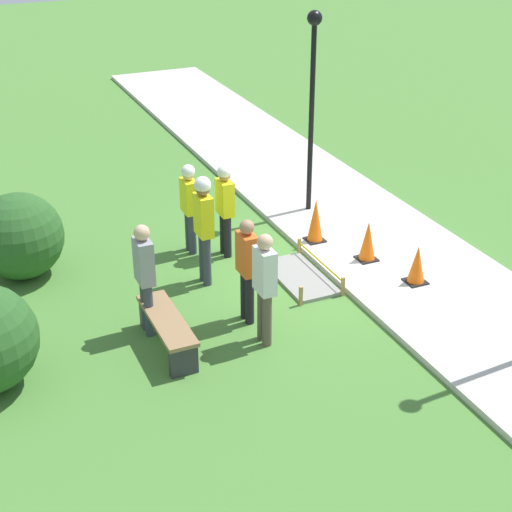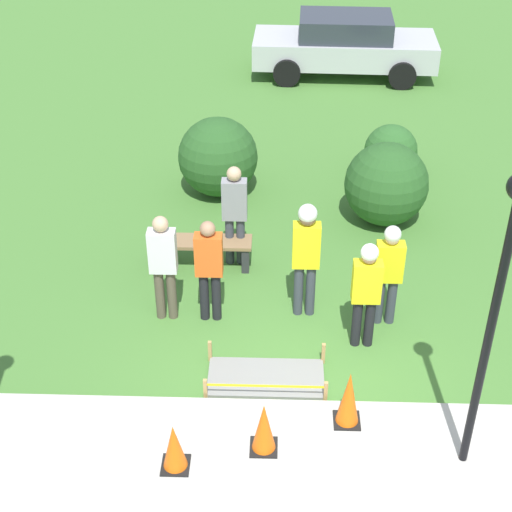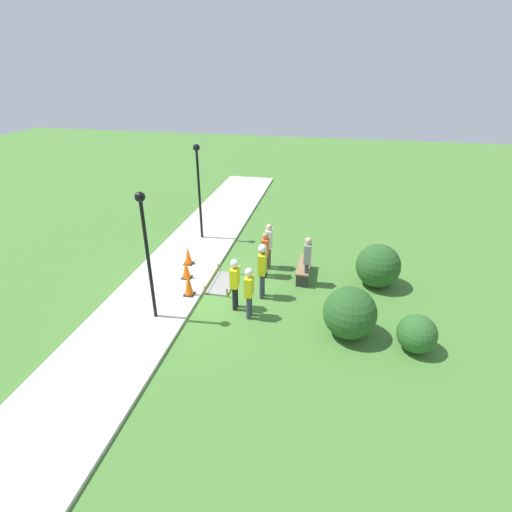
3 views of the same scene
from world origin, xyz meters
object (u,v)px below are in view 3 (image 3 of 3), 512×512
(traffic_cone_sidewalk_edge, at_px, (189,284))
(lamppost_near, at_px, (146,239))
(bystander_in_gray_shirt, at_px, (269,243))
(worker_supervisor, at_px, (235,280))
(bystander_in_orange_shirt, at_px, (265,252))
(traffic_cone_far_patch, at_px, (186,269))
(traffic_cone_near_patch, at_px, (188,256))
(lamppost_far, at_px, (198,178))
(park_bench, at_px, (304,268))
(bystander_in_white_shirt, at_px, (307,258))
(worker_trainee, at_px, (249,289))
(worker_assistant, at_px, (262,266))

(traffic_cone_sidewalk_edge, height_order, lamppost_near, lamppost_near)
(bystander_in_gray_shirt, xyz_separation_m, lamppost_near, (3.92, -2.75, 1.63))
(worker_supervisor, height_order, bystander_in_orange_shirt, worker_supervisor)
(traffic_cone_far_patch, relative_size, bystander_in_gray_shirt, 0.41)
(traffic_cone_near_patch, height_order, bystander_in_orange_shirt, bystander_in_orange_shirt)
(lamppost_far, bearing_deg, worker_supervisor, 29.23)
(bystander_in_orange_shirt, xyz_separation_m, lamppost_far, (-2.67, -3.27, 1.73))
(park_bench, bearing_deg, worker_supervisor, -37.67)
(traffic_cone_near_patch, distance_m, lamppost_far, 3.37)
(worker_supervisor, bearing_deg, traffic_cone_sidewalk_edge, -100.99)
(traffic_cone_far_patch, relative_size, lamppost_near, 0.19)
(traffic_cone_far_patch, xyz_separation_m, bystander_in_white_shirt, (-0.57, 4.15, 0.55))
(traffic_cone_near_patch, distance_m, worker_trainee, 4.09)
(worker_assistant, height_order, worker_trainee, worker_assistant)
(bystander_in_white_shirt, bearing_deg, bystander_in_gray_shirt, -122.61)
(bystander_in_white_shirt, bearing_deg, traffic_cone_near_patch, -96.08)
(bystander_in_gray_shirt, distance_m, lamppost_far, 4.20)
(traffic_cone_far_patch, height_order, bystander_in_gray_shirt, bystander_in_gray_shirt)
(traffic_cone_sidewalk_edge, relative_size, worker_trainee, 0.49)
(park_bench, height_order, worker_trainee, worker_trainee)
(traffic_cone_sidewalk_edge, bearing_deg, worker_supervisor, 79.01)
(lamppost_near, bearing_deg, worker_trainee, 103.77)
(traffic_cone_sidewalk_edge, height_order, bystander_in_white_shirt, bystander_in_white_shirt)
(traffic_cone_sidewalk_edge, relative_size, lamppost_near, 0.21)
(worker_trainee, bearing_deg, worker_assistant, 172.04)
(worker_trainee, relative_size, lamppost_near, 0.43)
(bystander_in_gray_shirt, bearing_deg, lamppost_near, -35.02)
(traffic_cone_near_patch, height_order, bystander_in_white_shirt, bystander_in_white_shirt)
(park_bench, distance_m, bystander_in_white_shirt, 0.86)
(traffic_cone_near_patch, height_order, park_bench, traffic_cone_near_patch)
(worker_assistant, distance_m, bystander_in_gray_shirt, 2.07)
(traffic_cone_far_patch, xyz_separation_m, worker_assistant, (0.54, 2.81, 0.69))
(traffic_cone_far_patch, relative_size, bystander_in_white_shirt, 0.41)
(bystander_in_white_shirt, bearing_deg, worker_trainee, -33.15)
(traffic_cone_sidewalk_edge, xyz_separation_m, bystander_in_orange_shirt, (-1.90, 2.17, 0.46))
(bystander_in_white_shirt, bearing_deg, park_bench, -166.03)
(traffic_cone_near_patch, height_order, lamppost_far, lamppost_far)
(park_bench, relative_size, bystander_in_white_shirt, 0.91)
(worker_supervisor, relative_size, bystander_in_gray_shirt, 0.97)
(worker_supervisor, height_order, bystander_in_white_shirt, bystander_in_white_shirt)
(traffic_cone_far_patch, xyz_separation_m, park_bench, (-1.10, 4.01, -0.11))
(traffic_cone_sidewalk_edge, bearing_deg, bystander_in_gray_shirt, 139.59)
(traffic_cone_far_patch, relative_size, park_bench, 0.45)
(traffic_cone_near_patch, relative_size, bystander_in_white_shirt, 0.37)
(traffic_cone_sidewalk_edge, distance_m, bystander_in_gray_shirt, 3.40)
(park_bench, relative_size, worker_assistant, 0.85)
(traffic_cone_near_patch, bearing_deg, traffic_cone_far_patch, 16.73)
(bystander_in_orange_shirt, bearing_deg, lamppost_far, -129.28)
(traffic_cone_near_patch, relative_size, traffic_cone_sidewalk_edge, 0.82)
(traffic_cone_sidewalk_edge, distance_m, bystander_in_white_shirt, 4.04)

